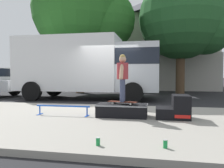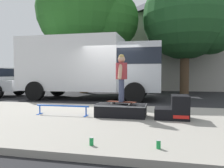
# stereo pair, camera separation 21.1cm
# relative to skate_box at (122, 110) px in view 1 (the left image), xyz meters

# --- Properties ---
(ground_plane) EXTENTS (140.00, 140.00, 0.00)m
(ground_plane) POSITION_rel_skate_box_xyz_m (-1.12, 2.61, -0.30)
(ground_plane) COLOR black
(sidewalk_slab) EXTENTS (50.00, 5.00, 0.12)m
(sidewalk_slab) POSITION_rel_skate_box_xyz_m (-1.12, -0.39, -0.24)
(sidewalk_slab) COLOR gray
(sidewalk_slab) RESTS_ON ground
(skate_box) EXTENTS (1.33, 0.69, 0.33)m
(skate_box) POSITION_rel_skate_box_xyz_m (0.00, 0.00, 0.00)
(skate_box) COLOR black
(skate_box) RESTS_ON sidewalk_slab
(kicker_ramp) EXTENTS (0.83, 0.68, 0.60)m
(kicker_ramp) POSITION_rel_skate_box_xyz_m (1.37, -0.00, 0.07)
(kicker_ramp) COLOR black
(kicker_ramp) RESTS_ON sidewalk_slab
(grind_rail) EXTENTS (1.53, 0.28, 0.28)m
(grind_rail) POSITION_rel_skate_box_xyz_m (-1.62, -0.14, 0.03)
(grind_rail) COLOR blue
(grind_rail) RESTS_ON sidewalk_slab
(skateboard) EXTENTS (0.80, 0.35, 0.07)m
(skateboard) POSITION_rel_skate_box_xyz_m (0.00, 0.02, 0.21)
(skateboard) COLOR #4C1E14
(skateboard) RESTS_ON skate_box
(skater_kid) EXTENTS (0.30, 0.64, 1.25)m
(skater_kid) POSITION_rel_skate_box_xyz_m (0.00, 0.02, 0.96)
(skater_kid) COLOR #3F4766
(skater_kid) RESTS_ON skateboard
(soda_can) EXTENTS (0.07, 0.07, 0.13)m
(soda_can) POSITION_rel_skate_box_xyz_m (-0.03, -2.48, -0.11)
(soda_can) COLOR #198C3F
(soda_can) RESTS_ON sidewalk_slab
(soda_can_b) EXTENTS (0.07, 0.07, 0.13)m
(soda_can_b) POSITION_rel_skate_box_xyz_m (1.01, -2.41, -0.11)
(soda_can_b) COLOR #198C3F
(soda_can_b) RESTS_ON sidewalk_slab
(box_truck) EXTENTS (6.91, 2.63, 3.05)m
(box_truck) POSITION_rel_skate_box_xyz_m (-2.40, 4.81, 1.40)
(box_truck) COLOR white
(box_truck) RESTS_ON ground
(street_tree_main) EXTENTS (5.86, 5.33, 7.51)m
(street_tree_main) POSITION_rel_skate_box_xyz_m (2.78, 9.07, 4.40)
(street_tree_main) COLOR brown
(street_tree_main) RESTS_ON ground
(street_tree_neighbour) EXTENTS (6.67, 6.06, 8.47)m
(street_tree_neighbour) POSITION_rel_skate_box_xyz_m (-3.66, 8.28, 4.97)
(street_tree_neighbour) COLOR brown
(street_tree_neighbour) RESTS_ON ground
(house_behind) EXTENTS (9.54, 8.23, 8.40)m
(house_behind) POSITION_rel_skate_box_xyz_m (1.10, 15.25, 3.95)
(house_behind) COLOR beige
(house_behind) RESTS_ON ground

